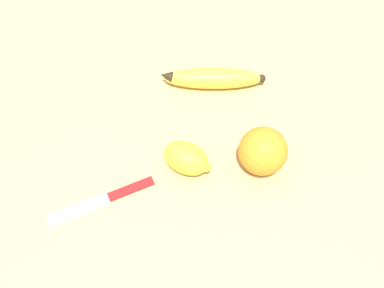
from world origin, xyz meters
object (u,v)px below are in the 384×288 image
object	(u,v)px
orange	(263,151)
lemon	(186,158)
banana	(212,78)
paring_knife	(106,198)

from	to	relation	value
orange	lemon	world-z (taller)	orange
banana	lemon	bearing A→B (deg)	75.04
lemon	paring_knife	world-z (taller)	lemon
banana	paring_knife	distance (m)	0.31
lemon	banana	bearing A→B (deg)	15.31
orange	paring_knife	world-z (taller)	orange
orange	banana	bearing A→B (deg)	55.07
lemon	paring_knife	bearing A→B (deg)	145.69
lemon	paring_knife	xyz separation A→B (m)	(-0.12, 0.09, -0.03)
banana	orange	distance (m)	0.20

